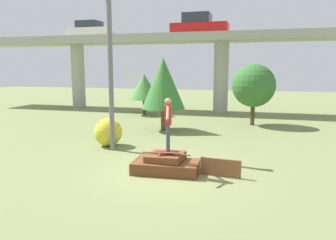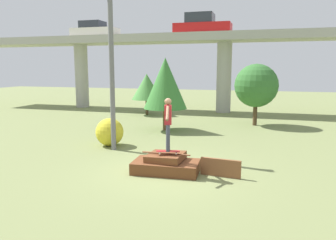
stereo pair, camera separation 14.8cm
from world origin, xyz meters
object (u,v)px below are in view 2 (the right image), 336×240
at_px(utility_pole, 111,57).
at_px(tree_behind_left, 256,86).
at_px(tree_behind_right, 165,83).
at_px(skater, 168,120).
at_px(car_on_overpass_left, 202,25).
at_px(bush_yellow_flowering, 110,132).
at_px(car_on_overpass_mid, 94,31).
at_px(skateboard, 168,151).
at_px(tree_mid_back, 147,87).

xyz_separation_m(utility_pole, tree_behind_left, (5.45, 7.68, -1.47)).
distance_m(tree_behind_left, tree_behind_right, 5.50).
height_order(skater, car_on_overpass_left, car_on_overpass_left).
height_order(utility_pole, bush_yellow_flowering, utility_pole).
bearing_deg(tree_behind_left, car_on_overpass_mid, 158.36).
relative_size(car_on_overpass_mid, tree_behind_left, 1.07).
bearing_deg(skateboard, tree_behind_right, 107.51).
bearing_deg(car_on_overpass_mid, tree_behind_left, -21.64).
bearing_deg(tree_behind_left, car_on_overpass_left, 130.64).
bearing_deg(utility_pole, skateboard, -37.61).
height_order(tree_behind_left, tree_mid_back, tree_behind_left).
relative_size(skateboard, utility_pole, 0.11).
relative_size(skater, utility_pole, 0.23).
bearing_deg(skater, tree_behind_right, 107.51).
distance_m(skateboard, car_on_overpass_mid, 19.57).
xyz_separation_m(skater, bush_yellow_flowering, (-3.51, 2.93, -1.13)).
relative_size(car_on_overpass_mid, bush_yellow_flowering, 3.18).
relative_size(car_on_overpass_left, tree_behind_left, 1.15).
bearing_deg(skateboard, car_on_overpass_left, 96.77).
bearing_deg(tree_behind_left, tree_behind_right, -147.56).
xyz_separation_m(car_on_overpass_mid, tree_behind_left, (13.25, -5.26, -4.07)).
distance_m(skateboard, car_on_overpass_left, 16.05).
bearing_deg(skater, car_on_overpass_left, 96.77).
bearing_deg(bush_yellow_flowering, tree_behind_left, 50.19).
distance_m(skateboard, skater, 1.00).
relative_size(car_on_overpass_mid, tree_behind_right, 0.98).
bearing_deg(car_on_overpass_mid, skateboard, -54.65).
distance_m(utility_pole, tree_behind_left, 9.53).
distance_m(skater, utility_pole, 4.36).
bearing_deg(car_on_overpass_left, utility_pole, -95.80).
height_order(car_on_overpass_mid, tree_behind_left, car_on_overpass_mid).
bearing_deg(utility_pole, car_on_overpass_left, 84.20).
bearing_deg(car_on_overpass_mid, tree_mid_back, -27.58).
distance_m(skater, tree_behind_left, 10.33).
bearing_deg(utility_pole, car_on_overpass_mid, 121.08).
bearing_deg(tree_behind_left, tree_mid_back, 163.08).
xyz_separation_m(utility_pole, bush_yellow_flowering, (-0.47, 0.58, -3.19)).
xyz_separation_m(skateboard, car_on_overpass_mid, (-10.84, 15.28, 5.67)).
bearing_deg(skateboard, utility_pole, 142.39).
xyz_separation_m(skater, tree_behind_left, (2.41, 10.02, 0.60)).
height_order(skateboard, utility_pole, utility_pole).
distance_m(car_on_overpass_left, bush_yellow_flowering, 13.43).
xyz_separation_m(skater, utility_pole, (-3.04, 2.34, 2.07)).
bearing_deg(tree_behind_left, utility_pole, -125.35).
height_order(utility_pole, tree_behind_right, utility_pole).
distance_m(skateboard, tree_mid_back, 13.46).
relative_size(car_on_overpass_left, tree_mid_back, 1.41).
xyz_separation_m(car_on_overpass_mid, utility_pole, (7.80, -12.94, -2.61)).
height_order(skateboard, bush_yellow_flowering, bush_yellow_flowering).
bearing_deg(utility_pole, skater, -37.61).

